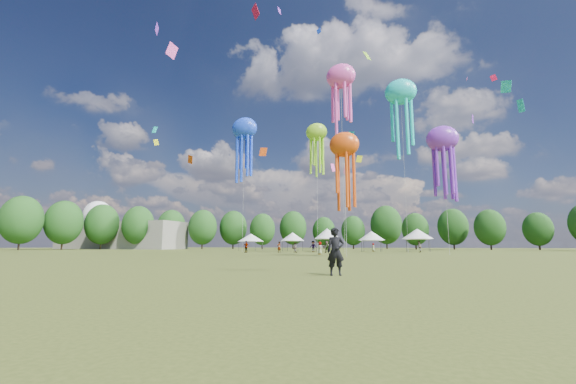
% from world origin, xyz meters
% --- Properties ---
extents(ground, '(300.00, 300.00, 0.00)m').
position_xyz_m(ground, '(0.00, 0.00, 0.00)').
color(ground, '#384416').
rests_on(ground, ground).
extents(observer_main, '(0.81, 0.67, 1.90)m').
position_xyz_m(observer_main, '(8.78, -1.27, 0.95)').
color(observer_main, black).
rests_on(observer_main, ground).
extents(spectator_near, '(0.90, 0.80, 1.56)m').
position_xyz_m(spectator_near, '(-5.10, 37.23, 0.78)').
color(spectator_near, gray).
rests_on(spectator_near, ground).
extents(spectators_far, '(27.38, 28.58, 1.93)m').
position_xyz_m(spectators_far, '(-0.84, 42.39, 0.92)').
color(spectators_far, gray).
rests_on(spectators_far, ground).
extents(festival_tents, '(40.38, 11.50, 4.35)m').
position_xyz_m(festival_tents, '(-3.36, 54.23, 3.05)').
color(festival_tents, '#47474C').
rests_on(festival_tents, ground).
extents(show_kites, '(36.54, 27.00, 29.23)m').
position_xyz_m(show_kites, '(2.24, 39.01, 20.33)').
color(show_kites, '#97E726').
rests_on(show_kites, ground).
extents(small_kites, '(74.25, 51.65, 45.03)m').
position_xyz_m(small_kites, '(-1.67, 43.15, 31.54)').
color(small_kites, '#97E726').
rests_on(small_kites, ground).
extents(treeline, '(201.57, 95.24, 13.43)m').
position_xyz_m(treeline, '(-3.87, 62.51, 6.54)').
color(treeline, '#38281C').
rests_on(treeline, ground).
extents(hangar, '(40.00, 12.00, 8.00)m').
position_xyz_m(hangar, '(-72.00, 72.00, 4.00)').
color(hangar, gray).
rests_on(hangar, ground).
extents(radome, '(9.00, 9.00, 16.00)m').
position_xyz_m(radome, '(-88.00, 78.00, 9.99)').
color(radome, white).
rests_on(radome, ground).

